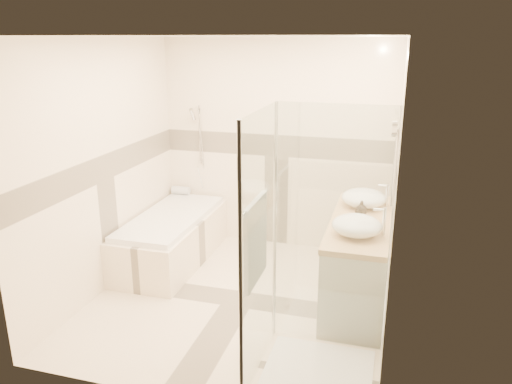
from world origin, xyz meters
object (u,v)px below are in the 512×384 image
(shower_enclosure, at_px, (305,317))
(amenity_bottle_b, at_px, (361,208))
(vessel_sink_far, at_px, (357,225))
(vanity, at_px, (359,261))
(vessel_sink_near, at_px, (364,198))
(amenity_bottle_a, at_px, (360,213))
(bathtub, at_px, (172,236))

(shower_enclosure, xyz_separation_m, amenity_bottle_b, (0.27, 1.40, 0.42))
(shower_enclosure, relative_size, vessel_sink_far, 4.73)
(vanity, distance_m, vessel_sink_near, 0.65)
(shower_enclosure, height_order, amenity_bottle_a, shower_enclosure)
(vanity, height_order, shower_enclosure, shower_enclosure)
(vessel_sink_near, bearing_deg, vanity, -87.12)
(bathtub, relative_size, vessel_sink_near, 3.82)
(amenity_bottle_b, bearing_deg, vessel_sink_far, -90.00)
(vessel_sink_near, bearing_deg, vessel_sink_far, -90.00)
(bathtub, bearing_deg, vessel_sink_far, -19.36)
(vessel_sink_far, xyz_separation_m, amenity_bottle_a, (0.00, 0.35, -0.01))
(shower_enclosure, height_order, vessel_sink_far, shower_enclosure)
(bathtub, height_order, vanity, vanity)
(shower_enclosure, distance_m, amenity_bottle_a, 1.32)
(vanity, distance_m, shower_enclosure, 1.31)
(vessel_sink_near, bearing_deg, bathtub, -178.73)
(vessel_sink_near, distance_m, amenity_bottle_b, 0.27)
(bathtub, bearing_deg, amenity_bottle_a, -10.65)
(vanity, bearing_deg, shower_enclosure, -102.97)
(bathtub, height_order, amenity_bottle_a, amenity_bottle_a)
(amenity_bottle_b, bearing_deg, shower_enclosure, -101.03)
(vanity, height_order, amenity_bottle_b, amenity_bottle_b)
(bathtub, height_order, shower_enclosure, shower_enclosure)
(shower_enclosure, relative_size, vessel_sink_near, 4.58)
(vessel_sink_far, bearing_deg, vanity, 87.13)
(vessel_sink_far, relative_size, amenity_bottle_b, 3.00)
(vessel_sink_far, distance_m, amenity_bottle_a, 0.35)
(vessel_sink_far, bearing_deg, vessel_sink_near, 90.00)
(vessel_sink_near, xyz_separation_m, amenity_bottle_b, (0.00, -0.27, -0.02))
(bathtub, relative_size, amenity_bottle_b, 11.80)
(vanity, xyz_separation_m, shower_enclosure, (-0.29, -1.27, 0.08))
(amenity_bottle_b, bearing_deg, vanity, -81.13)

